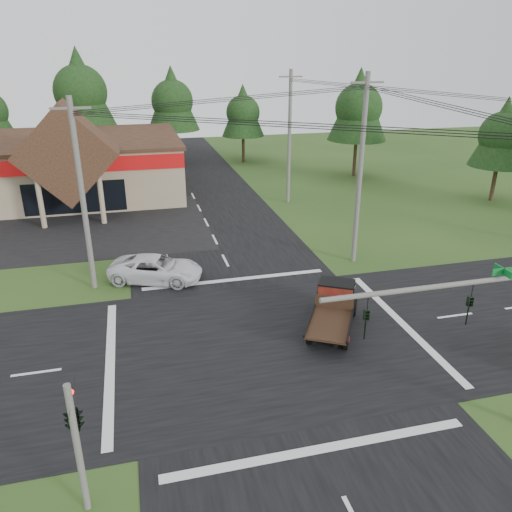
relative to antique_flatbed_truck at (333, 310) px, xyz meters
name	(u,v)px	position (x,y,z in m)	size (l,w,h in m)	color
ground	(266,342)	(-3.39, -0.30, -1.07)	(120.00, 120.00, 0.00)	#284819
road_ns	(266,342)	(-3.39, -0.30, -1.06)	(12.00, 120.00, 0.02)	black
road_ew	(266,342)	(-3.39, -0.30, -1.05)	(120.00, 12.00, 0.02)	black
parking_apron	(18,233)	(-17.39, 18.70, -1.05)	(28.00, 14.00, 0.02)	black
cvs_building	(13,167)	(-19.10, 29.27, 1.71)	(30.40, 18.20, 9.19)	#998E67
traffic_signal_mast	(501,322)	(2.42, -7.80, 3.36)	(8.12, 0.24, 7.00)	#595651
traffic_signal_corner	(72,407)	(-10.89, -7.62, 2.46)	(0.53, 2.48, 4.40)	#595651
utility_pole_nw	(82,196)	(-11.39, 7.70, 4.32)	(2.00, 0.30, 10.50)	#595651
utility_pole_ne	(360,170)	(4.61, 7.70, 4.82)	(2.00, 0.30, 11.50)	#595651
utility_pole_n	(289,137)	(4.61, 21.70, 4.67)	(2.00, 0.30, 11.20)	#595651
tree_row_c	(80,89)	(-13.39, 40.70, 7.65)	(7.28, 7.28, 13.13)	#332316
tree_row_d	(172,99)	(-3.39, 41.70, 6.31)	(6.16, 6.16, 11.11)	#332316
tree_row_e	(243,111)	(4.61, 39.70, 4.97)	(5.04, 5.04, 9.09)	#332316
tree_side_ne	(359,105)	(14.61, 29.70, 6.31)	(6.16, 6.16, 11.11)	#332316
tree_side_e_near	(503,133)	(22.61, 17.70, 4.97)	(5.04, 5.04, 9.09)	#332316
antique_flatbed_truck	(333,310)	(0.00, 0.00, 0.00)	(1.95, 5.10, 2.13)	#500B10
white_pickup	(156,269)	(-7.87, 7.78, -0.32)	(2.48, 5.38, 1.49)	white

